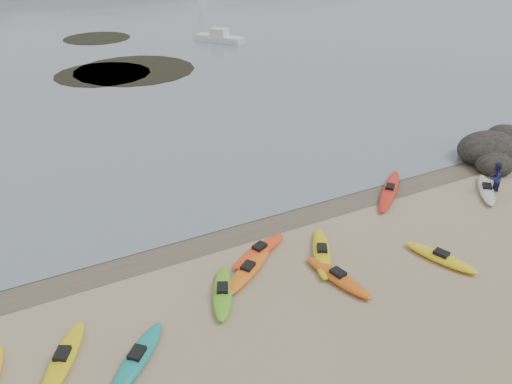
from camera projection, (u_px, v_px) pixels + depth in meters
ground at (256, 221)px, 22.66m from camera, size 600.00×600.00×0.00m
wet_sand at (259, 224)px, 22.42m from camera, size 60.00×60.00×0.00m
kayaks at (289, 267)px, 19.38m from camera, size 25.14×8.66×0.34m
person_east at (495, 178)px, 24.70m from camera, size 0.88×0.74×1.60m
rock_cluster at (498, 154)px, 28.54m from camera, size 5.41×4.00×1.90m
kelp_mats at (116, 62)px, 48.07m from camera, size 12.55×25.10×0.04m
far_hills at (116, 1)px, 197.18m from camera, size 550.00×135.00×80.00m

